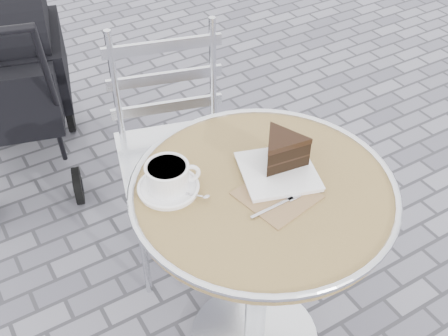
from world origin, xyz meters
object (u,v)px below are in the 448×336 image
cafe_table (261,230)px  baby_stroller (13,84)px  bistro_chair (172,123)px  cake_plate_set (281,156)px  cappuccino_set (169,179)px

cafe_table → baby_stroller: bearing=105.0°
bistro_chair → baby_stroller: baby_stroller is taller
cake_plate_set → baby_stroller: (-0.45, 1.33, -0.35)m
cake_plate_set → bistro_chair: size_ratio=0.34×
cappuccino_set → cake_plate_set: 0.31m
cappuccino_set → baby_stroller: 1.30m
cafe_table → cake_plate_set: cake_plate_set is taller
cake_plate_set → bistro_chair: 0.60m
cafe_table → bistro_chair: bearing=88.2°
cappuccino_set → bistro_chair: bearing=81.6°
cafe_table → cappuccino_set: cappuccino_set is taller
cake_plate_set → baby_stroller: size_ratio=0.31×
cappuccino_set → cake_plate_set: bearing=2.3°
cake_plate_set → baby_stroller: baby_stroller is taller
cake_plate_set → cafe_table: bearing=-136.9°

